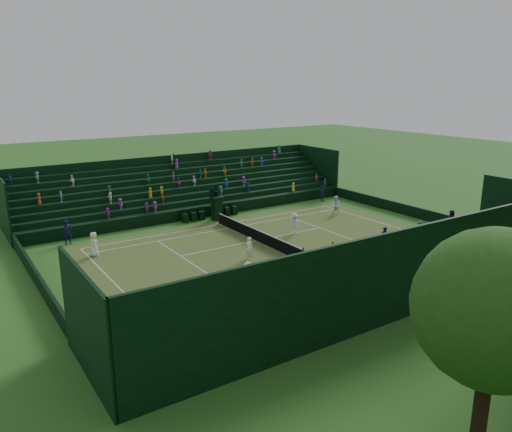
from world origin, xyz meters
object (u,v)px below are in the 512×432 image
object	(u,v)px
player_far_east	(294,223)
tennis_net	(256,234)
player_near_east	(249,248)
player_near_west	(94,244)
player_far_west	(336,205)
umpire_chair	(217,205)

from	to	relation	value
player_far_east	tennis_net	bearing A→B (deg)	-87.62
player_near_east	player_near_west	bearing A→B (deg)	36.50
tennis_net	player_far_west	bearing A→B (deg)	103.13
umpire_chair	player_far_east	size ratio (longest dim) A/B	1.83
player_near_west	player_far_east	xyz separation A→B (m)	(3.46, 15.07, -0.02)
player_far_west	player_near_west	bearing A→B (deg)	-114.83
tennis_net	player_near_west	world-z (taller)	player_near_west
tennis_net	player_far_east	distance (m)	3.65
tennis_net	player_far_west	size ratio (longest dim) A/B	6.45
umpire_chair	player_far_east	world-z (taller)	umpire_chair
tennis_net	umpire_chair	distance (m)	7.08
player_near_west	tennis_net	bearing A→B (deg)	-101.39
tennis_net	player_near_east	world-z (taller)	player_near_east
umpire_chair	player_far_east	bearing A→B (deg)	24.06
tennis_net	umpire_chair	world-z (taller)	umpire_chair
player_near_west	player_near_east	world-z (taller)	player_near_west
player_near_west	player_far_west	world-z (taller)	player_far_west
player_near_east	player_far_west	size ratio (longest dim) A/B	0.89
tennis_net	player_far_west	world-z (taller)	player_far_west
player_far_west	player_near_east	bearing A→B (deg)	-89.26
player_far_west	player_far_east	size ratio (longest dim) A/B	1.05
umpire_chair	player_near_west	bearing A→B (deg)	-72.87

